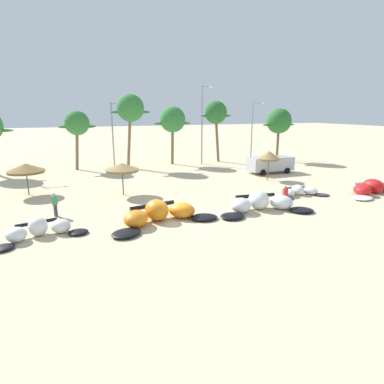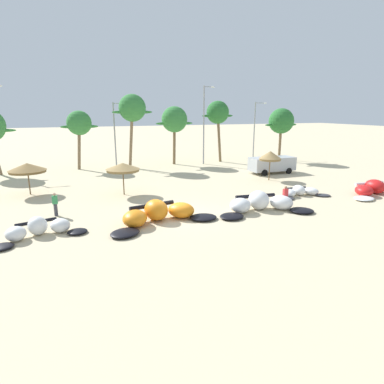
# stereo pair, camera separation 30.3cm
# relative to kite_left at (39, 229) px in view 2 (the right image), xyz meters

# --- Properties ---
(ground_plane) EXTENTS (260.00, 260.00, 0.00)m
(ground_plane) POSITION_rel_kite_left_xyz_m (8.52, 0.81, -0.42)
(ground_plane) COLOR beige
(kite_left) EXTENTS (5.16, 3.03, 1.10)m
(kite_left) POSITION_rel_kite_left_xyz_m (0.00, 0.00, 0.00)
(kite_left) COLOR black
(kite_left) RESTS_ON ground
(kite_left_of_center) EXTENTS (7.51, 4.14, 1.37)m
(kite_left_of_center) POSITION_rel_kite_left_xyz_m (7.10, -0.03, 0.10)
(kite_left_of_center) COLOR black
(kite_left_of_center) RESTS_ON ground
(kite_center) EXTENTS (7.30, 3.74, 1.37)m
(kite_center) POSITION_rel_kite_left_xyz_m (14.58, -0.37, 0.11)
(kite_center) COLOR black
(kite_center) RESTS_ON ground
(kite_right_of_center) EXTENTS (4.94, 2.41, 0.85)m
(kite_right_of_center) POSITION_rel_kite_left_xyz_m (20.01, 2.03, -0.09)
(kite_right_of_center) COLOR #333338
(kite_right_of_center) RESTS_ON ground
(kite_right) EXTENTS (7.33, 3.57, 1.21)m
(kite_right) POSITION_rel_kite_left_xyz_m (26.58, 0.03, 0.04)
(kite_right) COLOR white
(kite_right) RESTS_ON ground
(beach_umbrella_near_van) EXTENTS (3.07, 3.07, 2.72)m
(beach_umbrella_near_van) POSITION_rel_kite_left_xyz_m (-1.39, 10.72, 1.89)
(beach_umbrella_near_van) COLOR brown
(beach_umbrella_near_van) RESTS_ON ground
(beach_umbrella_middle) EXTENTS (2.86, 2.86, 2.74)m
(beach_umbrella_middle) POSITION_rel_kite_left_xyz_m (6.14, 7.80, 1.96)
(beach_umbrella_middle) COLOR brown
(beach_umbrella_middle) RESTS_ON ground
(beach_umbrella_near_palms) EXTENTS (2.27, 2.27, 3.01)m
(beach_umbrella_near_palms) POSITION_rel_kite_left_xyz_m (21.17, 8.37, 2.11)
(beach_umbrella_near_palms) COLOR brown
(beach_umbrella_near_palms) RESTS_ON ground
(parked_van) EXTENTS (5.21, 2.34, 1.84)m
(parked_van) POSITION_rel_kite_left_xyz_m (23.50, 11.49, 0.67)
(parked_van) COLOR #B2B7BC
(parked_van) RESTS_ON ground
(person_near_kites) EXTENTS (0.36, 0.24, 1.62)m
(person_near_kites) POSITION_rel_kite_left_xyz_m (0.83, 3.65, 0.40)
(person_near_kites) COLOR #383842
(person_near_kites) RESTS_ON ground
(person_by_umbrellas) EXTENTS (0.36, 0.24, 1.62)m
(person_by_umbrellas) POSITION_rel_kite_left_xyz_m (16.69, -0.31, 0.40)
(person_by_umbrellas) COLOR #383842
(person_by_umbrellas) RESTS_ON ground
(palm_left_of_gap) EXTENTS (4.33, 2.89, 7.01)m
(palm_left_of_gap) POSITION_rel_kite_left_xyz_m (3.46, 22.02, 5.05)
(palm_left_of_gap) COLOR #7F6647
(palm_left_of_gap) RESTS_ON ground
(palm_center_left) EXTENTS (4.94, 3.29, 8.95)m
(palm_center_left) POSITION_rel_kite_left_xyz_m (9.67, 20.94, 6.78)
(palm_center_left) COLOR #7F6647
(palm_center_left) RESTS_ON ground
(palm_center_right) EXTENTS (5.04, 3.36, 7.55)m
(palm_center_right) POSITION_rel_kite_left_xyz_m (15.27, 21.67, 5.38)
(palm_center_right) COLOR brown
(palm_center_right) RESTS_ON ground
(palm_right_of_gap) EXTENTS (4.59, 3.06, 8.29)m
(palm_right_of_gap) POSITION_rel_kite_left_xyz_m (21.36, 21.43, 6.22)
(palm_right_of_gap) COLOR brown
(palm_right_of_gap) RESTS_ON ground
(palm_right) EXTENTS (5.19, 3.46, 7.31)m
(palm_right) POSITION_rel_kite_left_xyz_m (29.92, 18.92, 5.10)
(palm_right) COLOR brown
(palm_right) RESTS_ON ground
(lamppost_west_center) EXTENTS (1.83, 0.24, 8.00)m
(lamppost_west_center) POSITION_rel_kite_left_xyz_m (7.83, 22.79, 4.11)
(lamppost_west_center) COLOR gray
(lamppost_west_center) RESTS_ON ground
(lamppost_east_center) EXTENTS (1.60, 0.24, 10.10)m
(lamppost_east_center) POSITION_rel_kite_left_xyz_m (18.99, 20.39, 5.15)
(lamppost_east_center) COLOR gray
(lamppost_east_center) RESTS_ON ground
(lamppost_east) EXTENTS (2.06, 0.24, 8.24)m
(lamppost_east) POSITION_rel_kite_left_xyz_m (29.01, 24.04, 4.26)
(lamppost_east) COLOR gray
(lamppost_east) RESTS_ON ground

